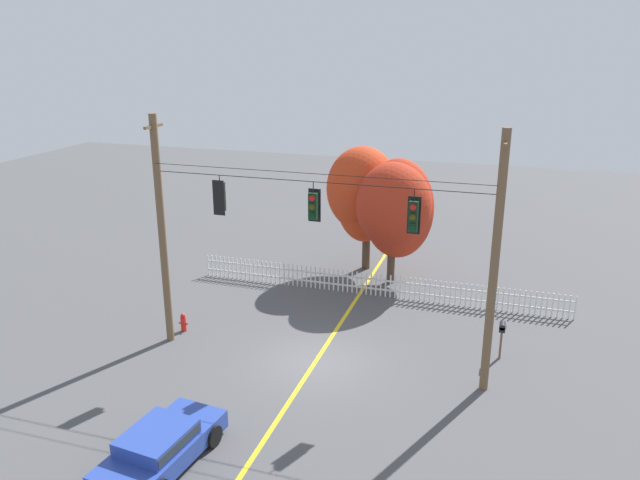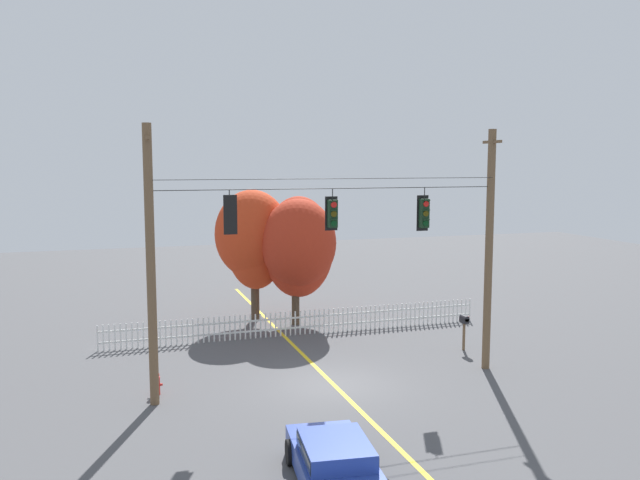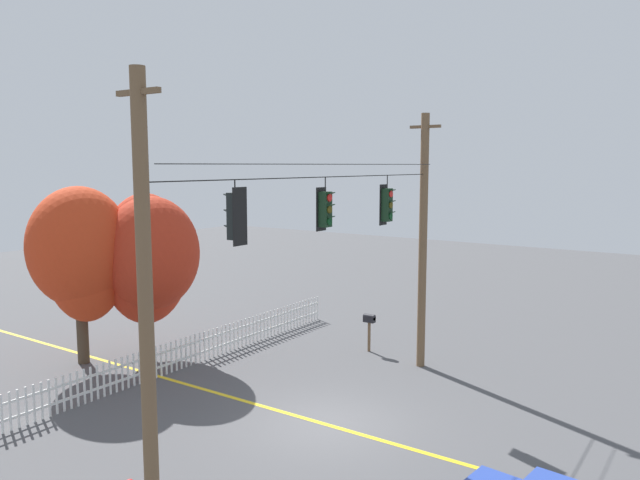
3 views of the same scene
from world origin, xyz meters
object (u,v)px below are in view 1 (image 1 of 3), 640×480
object	(u,v)px
autumn_maple_mid	(396,207)
roadside_mailbox	(502,329)
traffic_signal_westbound_side	(220,197)
autumn_maple_near_fence	(363,193)
traffic_signal_northbound_primary	(413,216)
fire_hydrant	(183,322)
traffic_signal_northbound_secondary	(313,206)
parked_car	(160,446)

from	to	relation	value
autumn_maple_mid	roadside_mailbox	bearing A→B (deg)	-49.80
traffic_signal_westbound_side	autumn_maple_near_fence	bearing A→B (deg)	73.77
traffic_signal_northbound_primary	fire_hydrant	world-z (taller)	traffic_signal_northbound_primary
traffic_signal_northbound_secondary	parked_car	xyz separation A→B (m)	(-2.23, -6.72, -5.26)
traffic_signal_westbound_side	traffic_signal_northbound_secondary	world-z (taller)	same
traffic_signal_northbound_primary	fire_hydrant	distance (m)	10.66
traffic_signal_westbound_side	roadside_mailbox	size ratio (longest dim) A/B	0.97
autumn_maple_mid	traffic_signal_westbound_side	bearing A→B (deg)	-118.87
autumn_maple_mid	parked_car	world-z (taller)	autumn_maple_mid
traffic_signal_northbound_primary	fire_hydrant	bearing A→B (deg)	174.91
traffic_signal_northbound_primary	autumn_maple_mid	size ratio (longest dim) A/B	0.25
fire_hydrant	roadside_mailbox	xyz separation A→B (m)	(12.20, 1.50, 0.80)
traffic_signal_northbound_secondary	autumn_maple_near_fence	size ratio (longest dim) A/B	0.22
autumn_maple_near_fence	traffic_signal_westbound_side	bearing A→B (deg)	-106.23
parked_car	roadside_mailbox	bearing A→B (deg)	46.24
traffic_signal_northbound_secondary	traffic_signal_northbound_primary	world-z (taller)	same
autumn_maple_near_fence	roadside_mailbox	bearing A→B (deg)	-46.15
traffic_signal_northbound_primary	autumn_maple_near_fence	bearing A→B (deg)	112.43
traffic_signal_westbound_side	parked_car	size ratio (longest dim) A/B	0.33
traffic_signal_westbound_side	fire_hydrant	distance (m)	6.08
traffic_signal_northbound_primary	parked_car	bearing A→B (deg)	-129.78
traffic_signal_northbound_primary	autumn_maple_near_fence	xyz separation A→B (m)	(-3.98, 9.65, -1.76)
traffic_signal_northbound_secondary	autumn_maple_near_fence	xyz separation A→B (m)	(-0.62, 9.65, -1.82)
traffic_signal_northbound_primary	roadside_mailbox	bearing A→B (deg)	37.14
traffic_signal_northbound_secondary	parked_car	distance (m)	8.82
fire_hydrant	roadside_mailbox	distance (m)	12.32
traffic_signal_westbound_side	roadside_mailbox	xyz separation A→B (m)	(9.86, 2.34, -4.75)
autumn_maple_near_fence	autumn_maple_mid	bearing A→B (deg)	-32.73
autumn_maple_near_fence	roadside_mailbox	distance (m)	10.56
traffic_signal_westbound_side	autumn_maple_mid	distance (m)	9.91
traffic_signal_westbound_side	autumn_maple_mid	size ratio (longest dim) A/B	0.23
traffic_signal_northbound_primary	roadside_mailbox	xyz separation A→B (m)	(3.06, 2.32, -4.63)
autumn_maple_near_fence	fire_hydrant	xyz separation A→B (m)	(-5.16, -8.83, -3.67)
autumn_maple_mid	traffic_signal_northbound_primary	bearing A→B (deg)	-75.89
traffic_signal_northbound_secondary	autumn_maple_near_fence	distance (m)	9.84
autumn_maple_mid	roadside_mailbox	size ratio (longest dim) A/B	4.18
autumn_maple_near_fence	parked_car	xyz separation A→B (m)	(-1.61, -16.37, -3.44)
traffic_signal_westbound_side	traffic_signal_northbound_secondary	distance (m)	3.43
traffic_signal_northbound_secondary	parked_car	bearing A→B (deg)	-108.34
fire_hydrant	roadside_mailbox	world-z (taller)	roadside_mailbox
traffic_signal_westbound_side	autumn_maple_near_fence	size ratio (longest dim) A/B	0.22
traffic_signal_westbound_side	traffic_signal_northbound_primary	world-z (taller)	same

